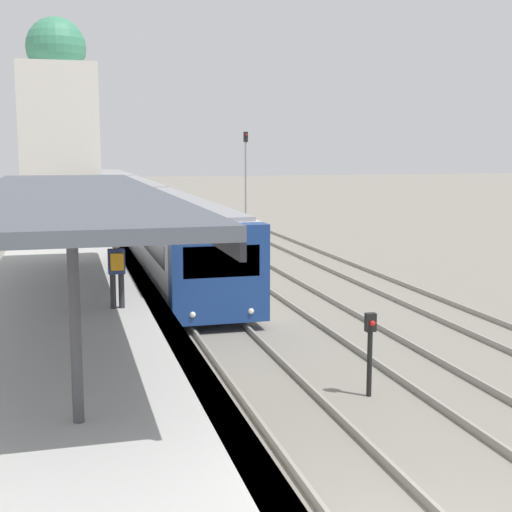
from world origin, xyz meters
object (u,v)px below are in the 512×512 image
at_px(person_on_platform, 117,268).
at_px(signal_mast_far, 246,165).
at_px(train_near, 132,203).
at_px(signal_post_near, 370,345).

distance_m(person_on_platform, signal_mast_far, 33.51).
bearing_deg(person_on_platform, train_near, 83.96).
xyz_separation_m(train_near, signal_mast_far, (8.53, 6.10, 2.04)).
height_order(train_near, signal_mast_far, signal_mast_far).
relative_size(person_on_platform, train_near, 0.03).
relative_size(person_on_platform, signal_post_near, 1.00).
distance_m(person_on_platform, train_near, 25.57).
relative_size(signal_post_near, signal_mast_far, 0.28).
bearing_deg(signal_post_near, signal_mast_far, 79.45).
height_order(signal_post_near, signal_mast_far, signal_mast_far).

